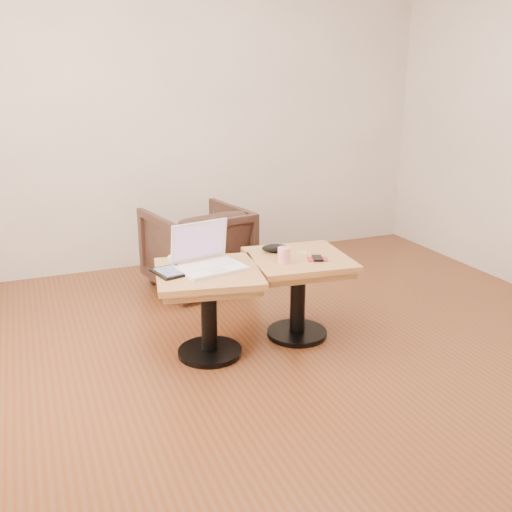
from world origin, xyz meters
name	(u,v)px	position (x,y,z in m)	size (l,w,h in m)	color
room_shell	(305,132)	(0.00, 0.00, 1.35)	(4.52, 4.52, 2.71)	brown
side_table_left	(208,292)	(-0.40, 0.40, 0.41)	(0.70, 0.70, 0.54)	black
side_table_right	(298,277)	(0.20, 0.44, 0.41)	(0.65, 0.65, 0.54)	black
laptop	(208,259)	(-0.39, 0.45, 0.59)	(0.41, 0.36, 0.26)	white
tablet	(171,272)	(-0.61, 0.43, 0.55)	(0.21, 0.24, 0.02)	black
charging_adapter	(172,258)	(-0.55, 0.67, 0.55)	(0.04, 0.04, 0.03)	white
glasses_case	(275,248)	(0.10, 0.57, 0.57)	(0.17, 0.08, 0.05)	black
striped_cup	(284,255)	(0.06, 0.36, 0.59)	(0.07, 0.07, 0.10)	#F6425E
earbuds_tangle	(304,252)	(0.26, 0.49, 0.55)	(0.07, 0.05, 0.01)	white
phone_on_sleeve	(317,259)	(0.28, 0.34, 0.55)	(0.15, 0.12, 0.02)	maroon
armchair	(197,248)	(-0.13, 1.53, 0.33)	(0.69, 0.72, 0.65)	black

